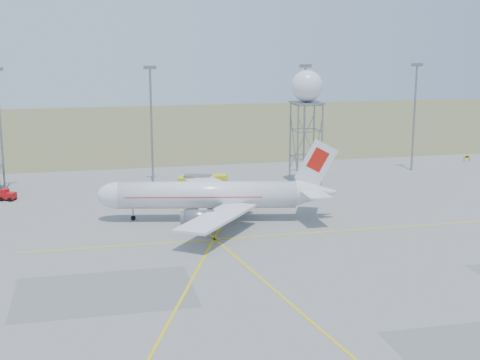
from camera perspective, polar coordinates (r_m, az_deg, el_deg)
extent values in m
plane|color=gray|center=(60.12, 8.95, -13.01)|extent=(400.00, 400.00, 0.00)
cube|color=olive|center=(193.13, -6.66, 4.52)|extent=(400.00, 120.00, 0.03)
cylinder|color=slate|center=(118.16, -19.74, 3.95)|extent=(0.36, 0.36, 20.00)
cylinder|color=slate|center=(117.83, -7.56, 4.54)|extent=(0.36, 0.36, 20.00)
cube|color=slate|center=(116.93, -7.70, 9.50)|extent=(2.20, 0.50, 0.60)
cylinder|color=slate|center=(123.61, 5.51, 4.94)|extent=(0.36, 0.36, 20.00)
cube|color=slate|center=(122.76, 5.61, 9.67)|extent=(2.20, 0.50, 0.60)
cylinder|color=slate|center=(132.20, 14.63, 5.07)|extent=(0.36, 0.36, 20.00)
cube|color=slate|center=(131.40, 14.87, 9.49)|extent=(2.20, 0.50, 0.60)
cylinder|color=black|center=(146.12, 18.58, 1.67)|extent=(0.10, 0.10, 0.80)
cylinder|color=black|center=(146.75, 18.98, 1.68)|extent=(0.10, 0.10, 0.80)
cube|color=yellow|center=(146.34, 18.79, 1.88)|extent=(1.60, 0.15, 0.50)
cube|color=black|center=(146.27, 18.81, 1.88)|extent=(0.80, 0.03, 0.30)
cylinder|color=silver|center=(93.92, -2.81, -1.27)|extent=(25.05, 8.71, 3.81)
ellipsoid|color=silver|center=(95.04, -10.30, -1.29)|extent=(6.74, 4.96, 3.81)
cube|color=black|center=(95.10, -11.00, -0.96)|extent=(1.84, 2.35, 0.93)
cone|color=silver|center=(94.70, 6.46, -1.04)|extent=(6.37, 4.88, 3.81)
cube|color=silver|center=(93.87, 6.52, 1.34)|extent=(6.04, 1.51, 7.17)
cube|color=red|center=(93.78, 6.64, 1.74)|extent=(3.28, 0.98, 3.68)
cube|color=silver|center=(97.48, 5.95, -0.36)|extent=(4.04, 5.75, 0.17)
cube|color=silver|center=(91.59, 6.43, -1.19)|extent=(4.04, 5.75, 0.17)
cube|color=silver|center=(102.46, -1.89, -0.67)|extent=(8.23, 15.92, 0.34)
cube|color=silver|center=(85.81, -1.98, -3.22)|extent=(12.93, 14.88, 0.34)
cylinder|color=slate|center=(99.74, -3.27, -1.55)|extent=(4.36, 2.95, 2.19)
cylinder|color=slate|center=(89.04, -3.49, -3.23)|extent=(4.36, 2.95, 2.19)
cube|color=red|center=(93.96, -3.97, -1.22)|extent=(19.46, 7.60, 0.11)
cylinder|color=black|center=(95.55, -9.10, -3.16)|extent=(0.79, 0.79, 0.86)
cube|color=black|center=(94.68, -1.63, -3.15)|extent=(2.08, 5.80, 0.86)
cylinder|color=slate|center=(94.57, -1.63, -2.90)|extent=(0.27, 0.27, 1.72)
cylinder|color=slate|center=(114.78, 4.95, 2.94)|extent=(0.26, 0.26, 14.22)
cylinder|color=slate|center=(116.19, 7.00, 3.01)|extent=(0.26, 0.26, 14.22)
cylinder|color=slate|center=(120.26, 6.30, 3.33)|extent=(0.26, 0.26, 14.22)
cylinder|color=slate|center=(118.90, 4.30, 3.27)|extent=(0.26, 0.26, 14.22)
cube|color=slate|center=(116.62, 5.71, 6.59)|extent=(4.97, 4.97, 0.27)
sphere|color=silver|center=(116.38, 5.74, 7.99)|extent=(5.47, 5.47, 5.47)
cube|color=gold|center=(110.17, -3.18, -0.25)|extent=(8.38, 4.90, 1.94)
cube|color=gold|center=(109.67, -1.72, 0.13)|extent=(2.76, 2.99, 1.24)
cube|color=black|center=(109.59, -1.40, 0.17)|extent=(0.77, 2.22, 0.88)
cube|color=slate|center=(110.05, -3.65, 0.34)|extent=(4.85, 3.34, 0.35)
cube|color=#AD0C0F|center=(111.79, -19.19, -1.25)|extent=(2.75, 2.34, 0.96)
cube|color=#AD0C0F|center=(111.90, -19.45, -0.86)|extent=(1.41, 1.56, 0.53)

